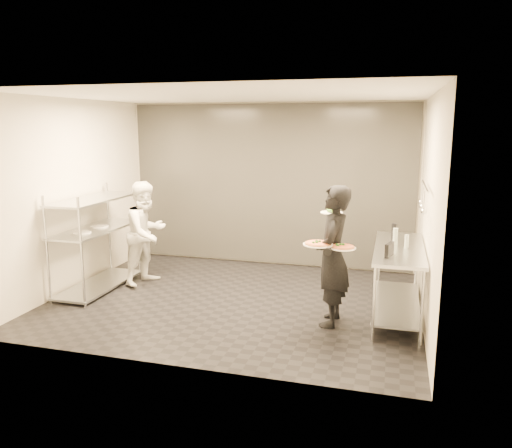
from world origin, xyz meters
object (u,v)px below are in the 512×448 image
(pos_monitor, at_px, (389,250))
(bottle_dark, at_px, (394,232))
(pizza_plate_near, at_px, (318,244))
(pizza_plate_far, at_px, (343,247))
(bottle_green, at_px, (395,237))
(prep_counter, at_px, (398,269))
(chef, at_px, (146,233))
(pass_rack, at_px, (96,238))
(waiter, at_px, (332,256))
(bottle_clear, at_px, (407,241))
(salad_plate, at_px, (332,211))

(pos_monitor, distance_m, bottle_dark, 0.83)
(pizza_plate_near, bearing_deg, pizza_plate_far, 1.13)
(pizza_plate_near, distance_m, bottle_dark, 1.30)
(bottle_green, relative_size, bottle_dark, 0.93)
(prep_counter, bearing_deg, bottle_dark, 103.28)
(pizza_plate_far, relative_size, pos_monitor, 1.38)
(pos_monitor, bearing_deg, chef, -177.84)
(prep_counter, xyz_separation_m, pos_monitor, (-0.12, -0.51, 0.37))
(chef, bearing_deg, bottle_green, -79.21)
(pass_rack, height_order, chef, chef)
(chef, bearing_deg, pizza_plate_near, -95.04)
(waiter, xyz_separation_m, chef, (-2.95, 0.88, -0.07))
(chef, xyz_separation_m, bottle_clear, (3.81, -0.47, 0.21))
(chef, bearing_deg, pass_rack, 141.18)
(pass_rack, height_order, pizza_plate_near, pass_rack)
(prep_counter, xyz_separation_m, chef, (-3.73, 0.42, 0.17))
(bottle_clear, bearing_deg, pizza_plate_far, -140.04)
(chef, xyz_separation_m, salad_plate, (2.89, -0.58, 0.57))
(prep_counter, height_order, chef, chef)
(pizza_plate_near, height_order, pizza_plate_far, pizza_plate_near)
(pizza_plate_near, bearing_deg, pass_rack, 169.05)
(pizza_plate_far, bearing_deg, pizza_plate_near, -178.87)
(pizza_plate_far, xyz_separation_m, salad_plate, (-0.20, 0.49, 0.33))
(pizza_plate_far, bearing_deg, salad_plate, 112.24)
(pizza_plate_near, bearing_deg, bottle_dark, 48.92)
(pizza_plate_far, xyz_separation_m, bottle_dark, (0.57, 0.97, 0.00))
(pos_monitor, bearing_deg, bottle_clear, 82.84)
(prep_counter, distance_m, bottle_green, 0.42)
(salad_plate, bearing_deg, pos_monitor, -25.35)
(waiter, distance_m, pizza_plate_far, 0.30)
(prep_counter, relative_size, bottle_green, 8.27)
(pass_rack, height_order, salad_plate, pass_rack)
(chef, bearing_deg, salad_plate, -85.36)
(prep_counter, height_order, waiter, waiter)
(pos_monitor, bearing_deg, prep_counter, 93.19)
(prep_counter, relative_size, pizza_plate_far, 5.93)
(pizza_plate_near, bearing_deg, bottle_clear, 31.12)
(pass_rack, bearing_deg, bottle_dark, 4.33)
(chef, distance_m, pizza_plate_far, 3.28)
(bottle_green, bearing_deg, bottle_clear, -44.12)
(salad_plate, distance_m, bottle_green, 0.89)
(pizza_plate_far, height_order, bottle_green, bottle_green)
(pizza_plate_far, distance_m, bottle_green, 0.94)
(bottle_green, bearing_deg, salad_plate, -162.67)
(pizza_plate_far, bearing_deg, chef, 160.82)
(pass_rack, height_order, waiter, waiter)
(pizza_plate_near, relative_size, pizza_plate_far, 1.17)
(prep_counter, distance_m, bottle_clear, 0.39)
(waiter, distance_m, pizza_plate_near, 0.32)
(chef, distance_m, bottle_green, 3.70)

